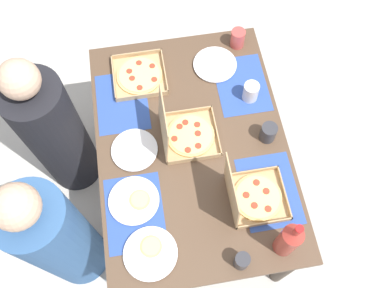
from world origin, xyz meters
name	(u,v)px	position (x,y,z in m)	size (l,w,h in m)	color
ground_plane	(192,192)	(0.00, 0.00, 0.00)	(6.00, 6.00, 0.00)	beige
dining_table	(192,154)	(0.00, 0.00, 0.62)	(1.32, 0.93, 0.74)	#3F3328
placemat_near_left	(269,191)	(-0.30, -0.31, 0.74)	(0.36, 0.26, 0.00)	#2D4C9E
placemat_near_right	(242,85)	(0.30, -0.31, 0.74)	(0.36, 0.26, 0.00)	#2D4C9E
placemat_far_left	(135,213)	(-0.30, 0.31, 0.74)	(0.36, 0.26, 0.00)	#2D4C9E
placemat_far_right	(122,102)	(0.30, 0.31, 0.74)	(0.36, 0.26, 0.00)	#2D4C9E
pizza_box_edge_far	(184,133)	(0.04, 0.03, 0.79)	(0.27, 0.27, 0.30)	tan
pizza_box_corner_left	(140,76)	(0.44, 0.21, 0.75)	(0.28, 0.28, 0.04)	tan
pizza_box_center	(252,196)	(-0.32, -0.22, 0.78)	(0.26, 0.27, 0.29)	tan
plate_far_left	(151,253)	(-0.49, 0.27, 0.75)	(0.24, 0.24, 0.03)	white
plate_near_right	(135,150)	(0.01, 0.28, 0.75)	(0.23, 0.23, 0.02)	white
plate_far_right	(215,65)	(0.44, -0.20, 0.75)	(0.23, 0.23, 0.02)	white
plate_middle	(135,201)	(-0.24, 0.31, 0.75)	(0.23, 0.23, 0.03)	white
soda_bottle	(289,240)	(-0.56, -0.31, 0.87)	(0.09, 0.09, 0.32)	#B2382D
cup_clear_left	(251,92)	(0.21, -0.34, 0.79)	(0.08, 0.08, 0.11)	silver
cup_spare	(268,133)	(-0.02, -0.37, 0.79)	(0.08, 0.08, 0.10)	#333338
cup_dark	(242,261)	(-0.59, -0.11, 0.79)	(0.07, 0.07, 0.09)	#333338
cup_red	(238,38)	(0.56, -0.35, 0.79)	(0.08, 0.08, 0.11)	#BF4742
diner_left_seat	(58,238)	(-0.30, 0.72, 0.52)	(0.32, 0.32, 1.16)	#33598C
diner_right_seat	(55,134)	(0.30, 0.72, 0.51)	(0.32, 0.32, 1.14)	black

